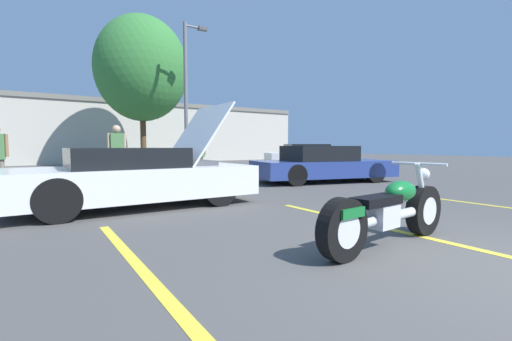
{
  "coord_description": "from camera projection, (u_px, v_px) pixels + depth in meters",
  "views": [
    {
      "loc": [
        -3.7,
        -1.1,
        1.16
      ],
      "look_at": [
        -0.93,
        3.14,
        0.8
      ],
      "focal_mm": 24.0,
      "sensor_mm": 36.0,
      "label": 1
    }
  ],
  "objects": [
    {
      "name": "light_pole",
      "position": [
        187.0,
        89.0,
        16.36
      ],
      "size": [
        1.21,
        0.28,
        7.01
      ],
      "color": "slate",
      "rests_on": "ground"
    },
    {
      "name": "spectator_midground",
      "position": [
        198.0,
        152.0,
        11.65
      ],
      "size": [
        0.52,
        0.21,
        1.63
      ],
      "color": "gray",
      "rests_on": "ground"
    },
    {
      "name": "parking_stripe_foreground",
      "position": [
        160.0,
        290.0,
        2.74
      ],
      "size": [
        0.12,
        5.2,
        0.01
      ],
      "primitive_type": "cube",
      "color": "yellow",
      "rests_on": "ground"
    },
    {
      "name": "parked_car_right_row",
      "position": [
        309.0,
        157.0,
        17.56
      ],
      "size": [
        4.78,
        3.38,
        1.27
      ],
      "rotation": [
        0.0,
        0.0,
        -0.4
      ],
      "color": "silver",
      "rests_on": "ground"
    },
    {
      "name": "spectator_near_motorcycle",
      "position": [
        117.0,
        150.0,
        9.89
      ],
      "size": [
        0.52,
        0.23,
        1.77
      ],
      "color": "#38476B",
      "rests_on": "ground"
    },
    {
      "name": "parking_stripe_middle",
      "position": [
        407.0,
        233.0,
        4.55
      ],
      "size": [
        0.12,
        5.2,
        0.01
      ],
      "primitive_type": "cube",
      "color": "yellow",
      "rests_on": "ground"
    },
    {
      "name": "far_building",
      "position": [
        94.0,
        130.0,
        24.35
      ],
      "size": [
        32.0,
        4.2,
        4.4
      ],
      "color": "beige",
      "rests_on": "ground"
    },
    {
      "name": "show_car_hood_open",
      "position": [
        137.0,
        177.0,
        6.58
      ],
      "size": [
        4.42,
        1.89,
        2.04
      ],
      "rotation": [
        0.0,
        0.0,
        0.0
      ],
      "color": "white",
      "rests_on": "ground"
    },
    {
      "name": "parked_car_mid_row",
      "position": [
        322.0,
        165.0,
        11.18
      ],
      "size": [
        4.82,
        2.92,
        1.17
      ],
      "rotation": [
        0.0,
        0.0,
        -0.24
      ],
      "color": "navy",
      "rests_on": "ground"
    },
    {
      "name": "motorcycle",
      "position": [
        388.0,
        212.0,
        3.96
      ],
      "size": [
        2.34,
        0.7,
        0.96
      ],
      "rotation": [
        0.0,
        0.0,
        0.09
      ],
      "color": "black",
      "rests_on": "ground"
    },
    {
      "name": "tree_background",
      "position": [
        142.0,
        69.0,
        19.08
      ],
      "size": [
        5.05,
        5.05,
        8.39
      ],
      "color": "brown",
      "rests_on": "ground"
    }
  ]
}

